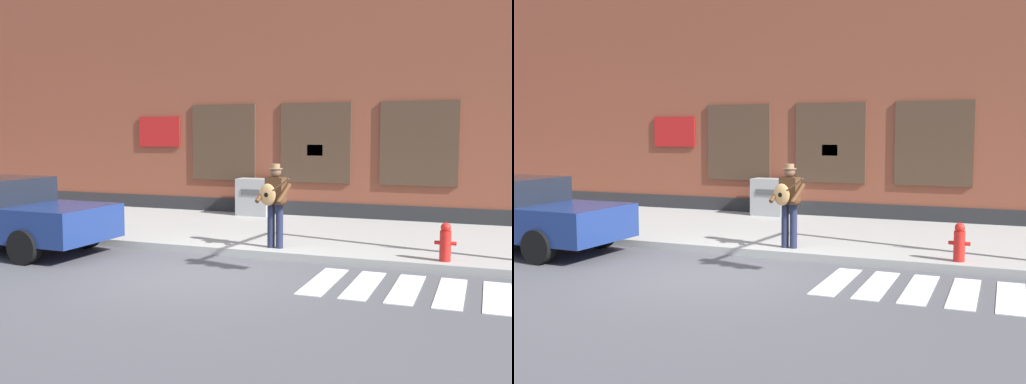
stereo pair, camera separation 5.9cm
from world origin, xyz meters
TOP-DOWN VIEW (x-y plane):
  - ground_plane at (0.00, 0.00)m, footprint 160.00×160.00m
  - sidewalk at (0.00, 4.19)m, footprint 28.00×5.23m
  - building_backdrop at (-0.00, 8.81)m, footprint 28.00×4.06m
  - crosswalk at (4.68, 0.28)m, footprint 5.78×1.90m
  - red_car at (-4.90, 0.44)m, footprint 4.67×2.12m
  - busker at (0.52, 1.99)m, footprint 0.72×0.60m
  - utility_box at (-1.64, 6.36)m, footprint 0.92×0.59m
  - fire_hydrant at (3.80, 1.93)m, footprint 0.38×0.20m

SIDE VIEW (x-z plane):
  - ground_plane at x=0.00m, z-range 0.00..0.00m
  - crosswalk at x=4.68m, z-range 0.00..0.01m
  - sidewalk at x=0.00m, z-range 0.00..0.15m
  - fire_hydrant at x=3.80m, z-range 0.15..0.85m
  - utility_box at x=-1.64m, z-range 0.16..1.19m
  - red_car at x=-4.90m, z-range 0.01..1.54m
  - busker at x=0.52m, z-range 0.28..1.96m
  - building_backdrop at x=0.00m, z-range 0.00..7.85m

